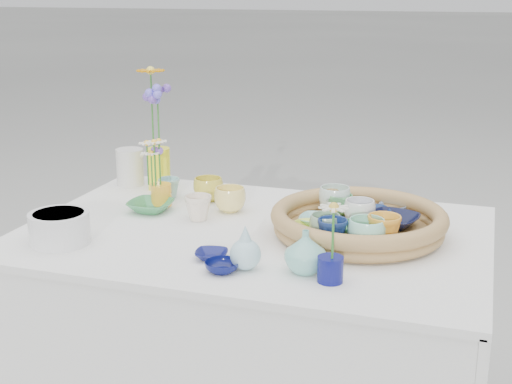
% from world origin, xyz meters
% --- Properties ---
extents(wicker_tray, '(0.47, 0.47, 0.08)m').
position_xyz_m(wicker_tray, '(0.28, 0.05, 0.80)').
color(wicker_tray, olive).
rests_on(wicker_tray, display_table).
extents(tray_ceramic_0, '(0.16, 0.16, 0.03)m').
position_xyz_m(tray_ceramic_0, '(0.29, 0.14, 0.80)').
color(tray_ceramic_0, '#0D2051').
rests_on(tray_ceramic_0, wicker_tray).
extents(tray_ceramic_1, '(0.16, 0.16, 0.03)m').
position_xyz_m(tray_ceramic_1, '(0.37, 0.10, 0.80)').
color(tray_ceramic_1, black).
rests_on(tray_ceramic_1, wicker_tray).
extents(tray_ceramic_2, '(0.09, 0.09, 0.08)m').
position_xyz_m(tray_ceramic_2, '(0.36, -0.05, 0.82)').
color(tray_ceramic_2, orange).
rests_on(tray_ceramic_2, wicker_tray).
extents(tray_ceramic_3, '(0.12, 0.12, 0.03)m').
position_xyz_m(tray_ceramic_3, '(0.28, 0.00, 0.80)').
color(tray_ceramic_3, '#3B9152').
rests_on(tray_ceramic_3, wicker_tray).
extents(tray_ceramic_4, '(0.09, 0.09, 0.06)m').
position_xyz_m(tray_ceramic_4, '(0.21, -0.05, 0.82)').
color(tray_ceramic_4, '#89B18F').
rests_on(tray_ceramic_4, wicker_tray).
extents(tray_ceramic_5, '(0.11, 0.11, 0.03)m').
position_xyz_m(tray_ceramic_5, '(0.17, 0.05, 0.80)').
color(tray_ceramic_5, '#79B5AF').
rests_on(tray_ceramic_5, wicker_tray).
extents(tray_ceramic_6, '(0.12, 0.12, 0.07)m').
position_xyz_m(tray_ceramic_6, '(0.19, 0.19, 0.82)').
color(tray_ceramic_6, silver).
rests_on(tray_ceramic_6, wicker_tray).
extents(tray_ceramic_7, '(0.10, 0.10, 0.07)m').
position_xyz_m(tray_ceramic_7, '(0.27, 0.10, 0.82)').
color(tray_ceramic_7, white).
rests_on(tray_ceramic_7, wicker_tray).
extents(tray_ceramic_8, '(0.10, 0.10, 0.03)m').
position_xyz_m(tray_ceramic_8, '(0.35, 0.23, 0.80)').
color(tray_ceramic_8, '#829FD5').
rests_on(tray_ceramic_8, wicker_tray).
extents(tray_ceramic_9, '(0.10, 0.10, 0.07)m').
position_xyz_m(tray_ceramic_9, '(0.24, -0.10, 0.82)').
color(tray_ceramic_9, navy).
rests_on(tray_ceramic_9, wicker_tray).
extents(tray_ceramic_10, '(0.11, 0.11, 0.03)m').
position_xyz_m(tray_ceramic_10, '(0.16, -0.02, 0.80)').
color(tray_ceramic_10, '#F9FF62').
rests_on(tray_ceramic_10, wicker_tray).
extents(tray_ceramic_11, '(0.12, 0.12, 0.08)m').
position_xyz_m(tray_ceramic_11, '(0.32, -0.08, 0.82)').
color(tray_ceramic_11, '#91E1C9').
rests_on(tray_ceramic_11, wicker_tray).
extents(tray_ceramic_12, '(0.08, 0.08, 0.06)m').
position_xyz_m(tray_ceramic_12, '(0.21, 0.16, 0.81)').
color(tray_ceramic_12, '#5AA766').
rests_on(tray_ceramic_12, wicker_tray).
extents(loose_ceramic_0, '(0.12, 0.12, 0.07)m').
position_xyz_m(loose_ceramic_0, '(-0.22, 0.23, 0.80)').
color(loose_ceramic_0, gold).
rests_on(loose_ceramic_0, display_table).
extents(loose_ceramic_1, '(0.11, 0.11, 0.07)m').
position_xyz_m(loose_ceramic_1, '(-0.12, 0.14, 0.80)').
color(loose_ceramic_1, '#FAE378').
rests_on(loose_ceramic_1, display_table).
extents(loose_ceramic_2, '(0.13, 0.13, 0.03)m').
position_xyz_m(loose_ceramic_2, '(-0.35, 0.07, 0.78)').
color(loose_ceramic_2, '#398A51').
rests_on(loose_ceramic_2, display_table).
extents(loose_ceramic_3, '(0.10, 0.10, 0.07)m').
position_xyz_m(loose_ceramic_3, '(-0.18, 0.04, 0.80)').
color(loose_ceramic_3, '#F0DFC6').
rests_on(loose_ceramic_3, display_table).
extents(loose_ceramic_4, '(0.10, 0.10, 0.02)m').
position_xyz_m(loose_ceramic_4, '(-0.03, -0.23, 0.77)').
color(loose_ceramic_4, '#0E1350').
rests_on(loose_ceramic_4, display_table).
extents(loose_ceramic_5, '(0.08, 0.08, 0.06)m').
position_xyz_m(loose_ceramic_5, '(-0.35, 0.22, 0.80)').
color(loose_ceramic_5, '#89BFB8').
rests_on(loose_ceramic_5, display_table).
extents(loose_ceramic_6, '(0.10, 0.10, 0.03)m').
position_xyz_m(loose_ceramic_6, '(0.02, -0.30, 0.78)').
color(loose_ceramic_6, '#090E49').
rests_on(loose_ceramic_6, display_table).
extents(fluted_bowl, '(0.19, 0.19, 0.08)m').
position_xyz_m(fluted_bowl, '(-0.45, -0.25, 0.81)').
color(fluted_bowl, silver).
rests_on(fluted_bowl, display_table).
extents(bud_vase_paleblue, '(0.10, 0.10, 0.11)m').
position_xyz_m(bud_vase_paleblue, '(0.07, -0.27, 0.82)').
color(bud_vase_paleblue, '#A2CCD7').
rests_on(bud_vase_paleblue, display_table).
extents(bud_vase_seafoam, '(0.11, 0.11, 0.10)m').
position_xyz_m(bud_vase_seafoam, '(0.21, -0.24, 0.82)').
color(bud_vase_seafoam, '#76C0B1').
rests_on(bud_vase_seafoam, display_table).
extents(bud_vase_cobalt, '(0.07, 0.07, 0.06)m').
position_xyz_m(bud_vase_cobalt, '(0.28, -0.28, 0.79)').
color(bud_vase_cobalt, '#0B0E5B').
rests_on(bud_vase_cobalt, display_table).
extents(single_daisy, '(0.09, 0.09, 0.14)m').
position_xyz_m(single_daisy, '(0.28, -0.29, 0.88)').
color(single_daisy, white).
rests_on(single_daisy, bud_vase_cobalt).
extents(tall_vase_yellow, '(0.09, 0.09, 0.14)m').
position_xyz_m(tall_vase_yellow, '(-0.43, 0.30, 0.83)').
color(tall_vase_yellow, yellow).
rests_on(tall_vase_yellow, display_table).
extents(gerbera, '(0.11, 0.11, 0.27)m').
position_xyz_m(gerbera, '(-0.44, 0.29, 1.03)').
color(gerbera, '#D58000').
rests_on(gerbera, tall_vase_yellow).
extents(hydrangea, '(0.08, 0.08, 0.25)m').
position_xyz_m(hydrangea, '(-0.42, 0.29, 0.99)').
color(hydrangea, '#6D48B8').
rests_on(hydrangea, tall_vase_yellow).
extents(white_pitcher, '(0.13, 0.09, 0.12)m').
position_xyz_m(white_pitcher, '(-0.54, 0.32, 0.83)').
color(white_pitcher, silver).
rests_on(white_pitcher, display_table).
extents(daisy_cup, '(0.08, 0.08, 0.07)m').
position_xyz_m(daisy_cup, '(-0.34, 0.13, 0.80)').
color(daisy_cup, '#FFAC2B').
rests_on(daisy_cup, display_table).
extents(daisy_posy, '(0.10, 0.10, 0.15)m').
position_xyz_m(daisy_posy, '(-0.36, 0.13, 0.91)').
color(daisy_posy, white).
rests_on(daisy_posy, daisy_cup).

